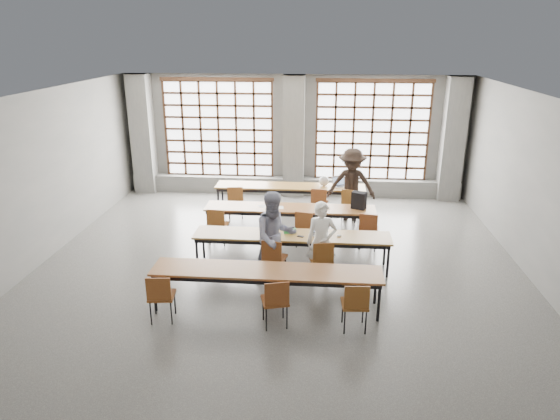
% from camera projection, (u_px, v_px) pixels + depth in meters
% --- Properties ---
extents(floor, '(11.00, 11.00, 0.00)m').
position_uv_depth(floor, '(278.00, 272.00, 10.14)').
color(floor, '#4F4F4C').
rests_on(floor, ground).
extents(ceiling, '(11.00, 11.00, 0.00)m').
position_uv_depth(ceiling, '(277.00, 98.00, 8.96)').
color(ceiling, silver).
rests_on(ceiling, floor).
extents(wall_back, '(10.00, 0.00, 10.00)m').
position_uv_depth(wall_back, '(294.00, 135.00, 14.71)').
color(wall_back, '#605F5D').
rests_on(wall_back, floor).
extents(wall_front, '(10.00, 0.00, 10.00)m').
position_uv_depth(wall_front, '(220.00, 375.00, 4.39)').
color(wall_front, '#605F5D').
rests_on(wall_front, floor).
extents(wall_left, '(0.00, 11.00, 11.00)m').
position_uv_depth(wall_left, '(28.00, 184.00, 9.96)').
color(wall_left, '#605F5D').
rests_on(wall_left, floor).
extents(wall_right, '(0.00, 11.00, 11.00)m').
position_uv_depth(wall_right, '(548.00, 197.00, 9.14)').
color(wall_right, '#605F5D').
rests_on(wall_right, floor).
extents(column_left, '(0.60, 0.55, 3.50)m').
position_uv_depth(column_left, '(143.00, 134.00, 14.82)').
color(column_left, '#5D5D5A').
rests_on(column_left, floor).
extents(column_mid, '(0.60, 0.55, 3.50)m').
position_uv_depth(column_mid, '(294.00, 137.00, 14.45)').
color(column_mid, '#5D5D5A').
rests_on(column_mid, floor).
extents(column_right, '(0.60, 0.55, 3.50)m').
position_uv_depth(column_right, '(453.00, 140.00, 14.08)').
color(column_right, '#5D5D5A').
rests_on(column_right, floor).
extents(window_left, '(3.32, 0.12, 3.00)m').
position_uv_depth(window_left, '(219.00, 129.00, 14.77)').
color(window_left, white).
rests_on(window_left, wall_back).
extents(window_right, '(3.32, 0.12, 3.00)m').
position_uv_depth(window_right, '(372.00, 132.00, 14.41)').
color(window_right, white).
rests_on(window_right, wall_back).
extents(sill_ledge, '(9.80, 0.35, 0.50)m').
position_uv_depth(sill_ledge, '(294.00, 186.00, 15.03)').
color(sill_ledge, '#5D5D5A').
rests_on(sill_ledge, floor).
extents(desk_row_a, '(4.00, 0.70, 0.73)m').
position_uv_depth(desk_row_a, '(290.00, 188.00, 13.40)').
color(desk_row_a, brown).
rests_on(desk_row_a, floor).
extents(desk_row_b, '(4.00, 0.70, 0.73)m').
position_uv_depth(desk_row_b, '(290.00, 210.00, 11.74)').
color(desk_row_b, brown).
rests_on(desk_row_b, floor).
extents(desk_row_c, '(4.00, 0.70, 0.73)m').
position_uv_depth(desk_row_c, '(292.00, 237.00, 10.16)').
color(desk_row_c, brown).
rests_on(desk_row_c, floor).
extents(desk_row_d, '(4.00, 0.70, 0.73)m').
position_uv_depth(desk_row_d, '(266.00, 273.00, 8.64)').
color(desk_row_d, brown).
rests_on(desk_row_d, floor).
extents(chair_back_left, '(0.48, 0.48, 0.88)m').
position_uv_depth(chair_back_left, '(235.00, 198.00, 12.97)').
color(chair_back_left, brown).
rests_on(chair_back_left, floor).
extents(chair_back_mid, '(0.47, 0.47, 0.88)m').
position_uv_depth(chair_back_mid, '(319.00, 201.00, 12.79)').
color(chair_back_mid, maroon).
rests_on(chair_back_mid, floor).
extents(chair_back_right, '(0.53, 0.53, 0.88)m').
position_uv_depth(chair_back_right, '(350.00, 201.00, 12.73)').
color(chair_back_right, brown).
rests_on(chair_back_right, floor).
extents(chair_mid_left, '(0.46, 0.46, 0.88)m').
position_uv_depth(chair_mid_left, '(218.00, 222.00, 11.32)').
color(chair_mid_left, brown).
rests_on(chair_mid_left, floor).
extents(chair_mid_centre, '(0.51, 0.51, 0.88)m').
position_uv_depth(chair_mid_centre, '(305.00, 225.00, 11.16)').
color(chair_mid_centre, brown).
rests_on(chair_mid_centre, floor).
extents(chair_mid_right, '(0.48, 0.48, 0.88)m').
position_uv_depth(chair_mid_right, '(368.00, 227.00, 11.05)').
color(chair_mid_right, brown).
rests_on(chair_mid_right, floor).
extents(chair_front_left, '(0.50, 0.50, 0.88)m').
position_uv_depth(chair_front_left, '(274.00, 256.00, 9.64)').
color(chair_front_left, brown).
rests_on(chair_front_left, floor).
extents(chair_front_right, '(0.50, 0.50, 0.88)m').
position_uv_depth(chair_front_right, '(322.00, 257.00, 9.56)').
color(chair_front_right, brown).
rests_on(chair_front_right, floor).
extents(chair_near_left, '(0.46, 0.47, 0.88)m').
position_uv_depth(chair_near_left, '(161.00, 293.00, 8.23)').
color(chair_near_left, brown).
rests_on(chair_near_left, floor).
extents(chair_near_mid, '(0.52, 0.52, 0.88)m').
position_uv_depth(chair_near_mid, '(276.00, 298.00, 8.08)').
color(chair_near_mid, brown).
rests_on(chair_near_mid, floor).
extents(chair_near_right, '(0.45, 0.45, 0.88)m').
position_uv_depth(chair_near_right, '(355.00, 302.00, 7.97)').
color(chair_near_right, brown).
rests_on(chair_near_right, floor).
extents(student_male, '(0.61, 0.42, 1.60)m').
position_uv_depth(student_male, '(321.00, 242.00, 9.59)').
color(student_male, white).
rests_on(student_male, floor).
extents(student_female, '(1.06, 0.95, 1.78)m').
position_uv_depth(student_female, '(275.00, 236.00, 9.64)').
color(student_female, navy).
rests_on(student_female, floor).
extents(student_back, '(1.25, 0.76, 1.88)m').
position_uv_depth(student_back, '(351.00, 185.00, 12.71)').
color(student_back, black).
rests_on(student_back, floor).
extents(laptop_front, '(0.37, 0.32, 0.26)m').
position_uv_depth(laptop_front, '(319.00, 231.00, 10.17)').
color(laptop_front, '#B5B6BA').
rests_on(laptop_front, desk_row_c).
extents(laptop_back, '(0.46, 0.43, 0.26)m').
position_uv_depth(laptop_back, '(340.00, 184.00, 13.35)').
color(laptop_back, '#B4B4B9').
rests_on(laptop_back, desk_row_a).
extents(mouse, '(0.12, 0.10, 0.04)m').
position_uv_depth(mouse, '(339.00, 236.00, 10.03)').
color(mouse, white).
rests_on(mouse, desk_row_c).
extents(green_box, '(0.26, 0.15, 0.09)m').
position_uv_depth(green_box, '(290.00, 231.00, 10.20)').
color(green_box, '#2C8840').
rests_on(green_box, desk_row_c).
extents(phone, '(0.14, 0.10, 0.01)m').
position_uv_depth(phone, '(301.00, 236.00, 10.02)').
color(phone, black).
rests_on(phone, desk_row_c).
extents(paper_sheet_a, '(0.36, 0.33, 0.00)m').
position_uv_depth(paper_sheet_a, '(265.00, 206.00, 11.81)').
color(paper_sheet_a, white).
rests_on(paper_sheet_a, desk_row_b).
extents(paper_sheet_b, '(0.32, 0.25, 0.00)m').
position_uv_depth(paper_sheet_b, '(277.00, 208.00, 11.70)').
color(paper_sheet_b, white).
rests_on(paper_sheet_b, desk_row_b).
extents(backpack, '(0.37, 0.31, 0.40)m').
position_uv_depth(backpack, '(359.00, 200.00, 11.57)').
color(backpack, black).
rests_on(backpack, desk_row_b).
extents(plastic_bag, '(0.31, 0.27, 0.29)m').
position_uv_depth(plastic_bag, '(324.00, 181.00, 13.31)').
color(plastic_bag, silver).
rests_on(plastic_bag, desk_row_a).
extents(red_pouch, '(0.22, 0.14, 0.06)m').
position_uv_depth(red_pouch, '(162.00, 293.00, 8.32)').
color(red_pouch, '#A82C14').
rests_on(red_pouch, chair_near_left).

